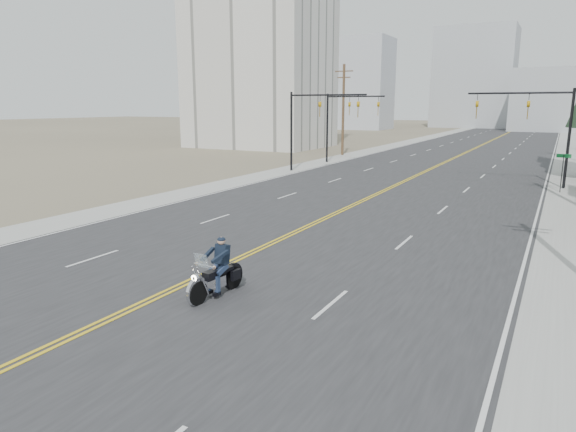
# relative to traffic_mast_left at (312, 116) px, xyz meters

# --- Properties ---
(ground_plane) EXTENTS (400.00, 400.00, 0.00)m
(ground_plane) POSITION_rel_traffic_mast_left_xyz_m (8.98, -32.00, -4.94)
(ground_plane) COLOR #776D56
(ground_plane) RESTS_ON ground
(road) EXTENTS (20.00, 200.00, 0.01)m
(road) POSITION_rel_traffic_mast_left_xyz_m (8.98, 38.00, -4.93)
(road) COLOR #303033
(road) RESTS_ON ground
(sidewalk_left) EXTENTS (3.00, 200.00, 0.01)m
(sidewalk_left) POSITION_rel_traffic_mast_left_xyz_m (-2.52, 38.00, -4.93)
(sidewalk_left) COLOR #A5A5A0
(sidewalk_left) RESTS_ON ground
(sidewalk_right) EXTENTS (3.00, 200.00, 0.01)m
(sidewalk_right) POSITION_rel_traffic_mast_left_xyz_m (20.48, 38.00, -4.93)
(sidewalk_right) COLOR #A5A5A0
(sidewalk_right) RESTS_ON ground
(traffic_mast_left) EXTENTS (7.10, 0.26, 7.00)m
(traffic_mast_left) POSITION_rel_traffic_mast_left_xyz_m (0.00, 0.00, 0.00)
(traffic_mast_left) COLOR black
(traffic_mast_left) RESTS_ON ground
(traffic_mast_right) EXTENTS (7.10, 0.26, 7.00)m
(traffic_mast_right) POSITION_rel_traffic_mast_left_xyz_m (17.95, 0.00, 0.00)
(traffic_mast_right) COLOR black
(traffic_mast_right) RESTS_ON ground
(traffic_mast_far) EXTENTS (6.10, 0.26, 7.00)m
(traffic_mast_far) POSITION_rel_traffic_mast_left_xyz_m (-0.33, 8.00, -0.06)
(traffic_mast_far) COLOR black
(traffic_mast_far) RESTS_ON ground
(street_sign) EXTENTS (0.90, 0.06, 2.62)m
(street_sign) POSITION_rel_traffic_mast_left_xyz_m (19.78, -2.00, -3.13)
(street_sign) COLOR black
(street_sign) RESTS_ON ground
(utility_pole_left) EXTENTS (2.20, 0.30, 10.50)m
(utility_pole_left) POSITION_rel_traffic_mast_left_xyz_m (-3.52, 16.00, 0.54)
(utility_pole_left) COLOR brown
(utility_pole_left) RESTS_ON ground
(apartment_block) EXTENTS (18.00, 14.00, 30.00)m
(apartment_block) POSITION_rel_traffic_mast_left_xyz_m (-19.02, 23.00, 10.06)
(apartment_block) COLOR silver
(apartment_block) RESTS_ON ground
(haze_bldg_a) EXTENTS (14.00, 12.00, 22.00)m
(haze_bldg_a) POSITION_rel_traffic_mast_left_xyz_m (-26.02, 83.00, 6.06)
(haze_bldg_a) COLOR #B7BCC6
(haze_bldg_a) RESTS_ON ground
(haze_bldg_b) EXTENTS (18.00, 14.00, 14.00)m
(haze_bldg_b) POSITION_rel_traffic_mast_left_xyz_m (16.98, 93.00, 2.06)
(haze_bldg_b) COLOR #ADB2B7
(haze_bldg_b) RESTS_ON ground
(haze_bldg_d) EXTENTS (20.00, 15.00, 26.00)m
(haze_bldg_d) POSITION_rel_traffic_mast_left_xyz_m (-3.02, 108.00, 8.06)
(haze_bldg_d) COLOR #ADB2B7
(haze_bldg_d) RESTS_ON ground
(haze_bldg_f) EXTENTS (12.00, 12.00, 16.00)m
(haze_bldg_f) POSITION_rel_traffic_mast_left_xyz_m (-41.02, 98.00, 3.06)
(haze_bldg_f) COLOR #ADB2B7
(haze_bldg_f) RESTS_ON ground
(motorcyclist) EXTENTS (1.20, 2.43, 1.84)m
(motorcyclist) POSITION_rel_traffic_mast_left_xyz_m (10.55, -29.03, -4.02)
(motorcyclist) COLOR black
(motorcyclist) RESTS_ON ground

